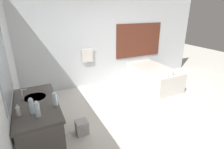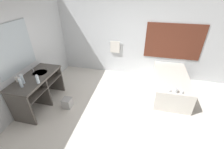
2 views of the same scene
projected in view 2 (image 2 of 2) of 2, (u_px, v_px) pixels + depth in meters
The scene contains 12 objects.
ground_plane at pixel (109, 116), 3.72m from camera, with size 16.00×16.00×0.00m, color silver.
wall_back_with_blinds at pixel (126, 36), 4.87m from camera, with size 7.40×0.13×2.70m.
wall_left_with_mirror at pixel (14, 58), 3.43m from camera, with size 0.08×7.40×2.70m.
vanity_counter at pixel (38, 84), 3.79m from camera, with size 0.65×1.38×0.87m.
sink_faucet at pixel (33, 69), 3.80m from camera, with size 0.09×0.04×0.18m.
bathtub at pixel (170, 83), 4.37m from camera, with size 0.92×1.75×0.71m.
water_bottle_1 at pixel (21, 83), 3.22m from camera, with size 0.07×0.07×0.24m.
water_bottle_2 at pixel (38, 79), 3.35m from camera, with size 0.07×0.07×0.23m.
water_bottle_3 at pixel (22, 79), 3.35m from camera, with size 0.07×0.07×0.24m.
soap_dispenser at pixel (17, 79), 3.41m from camera, with size 0.05×0.05×0.17m.
waste_bin at pixel (67, 103), 3.93m from camera, with size 0.23×0.23×0.27m.
bath_mat at pixel (181, 131), 3.32m from camera, with size 0.58×0.71×0.02m.
Camera 2 is at (0.65, -2.57, 2.81)m, focal length 24.00 mm.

